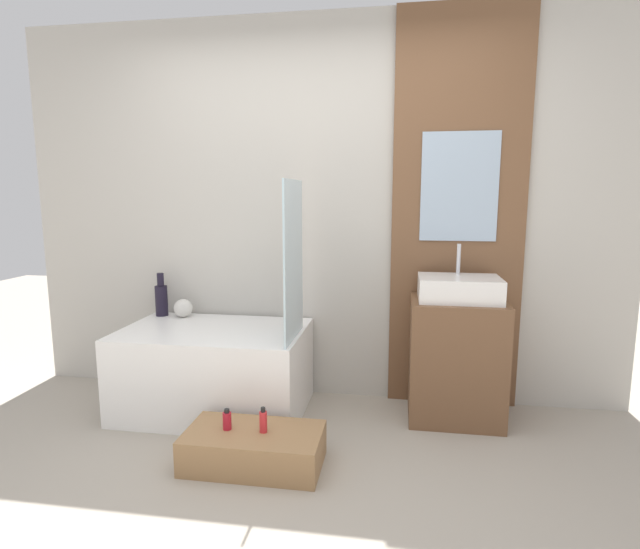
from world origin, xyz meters
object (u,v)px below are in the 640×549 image
at_px(sink, 459,288).
at_px(bottle_soap_secondary, 263,421).
at_px(vase_tall_dark, 161,298).
at_px(vase_round_light, 183,308).
at_px(wooden_step_bench, 254,448).
at_px(bottle_soap_primary, 227,420).
at_px(bathtub, 215,369).

xyz_separation_m(sink, bottle_soap_secondary, (-1.05, -0.76, -0.60)).
xyz_separation_m(vase_tall_dark, vase_round_light, (0.17, -0.02, -0.06)).
relative_size(sink, vase_round_light, 3.79).
relative_size(vase_round_light, bottle_soap_secondary, 0.96).
height_order(wooden_step_bench, vase_round_light, vase_round_light).
bearing_deg(vase_tall_dark, bottle_soap_secondary, -42.33).
bearing_deg(bottle_soap_secondary, bottle_soap_primary, 180.00).
bearing_deg(bottle_soap_primary, wooden_step_bench, 0.00).
bearing_deg(bottle_soap_primary, sink, 31.25).
height_order(vase_round_light, bottle_soap_primary, vase_round_light).
height_order(bathtub, bottle_soap_primary, bathtub).
relative_size(wooden_step_bench, vase_tall_dark, 2.33).
distance_m(wooden_step_bench, sink, 1.54).
xyz_separation_m(bathtub, wooden_step_bench, (0.45, -0.62, -0.19)).
relative_size(sink, vase_tall_dark, 1.60).
bearing_deg(bottle_soap_secondary, sink, 35.79).
bearing_deg(bathtub, bottle_soap_secondary, -51.12).
distance_m(wooden_step_bench, bottle_soap_primary, 0.20).
bearing_deg(wooden_step_bench, bathtub, 125.74).
distance_m(wooden_step_bench, vase_tall_dark, 1.44).
xyz_separation_m(wooden_step_bench, vase_tall_dark, (-0.95, 0.91, 0.59)).
relative_size(bathtub, wooden_step_bench, 1.64).
height_order(sink, bottle_soap_secondary, sink).
height_order(bathtub, vase_round_light, vase_round_light).
relative_size(wooden_step_bench, bottle_soap_secondary, 5.29).
distance_m(vase_tall_dark, vase_round_light, 0.18).
bearing_deg(vase_round_light, sink, -4.03).
height_order(bathtub, bottle_soap_secondary, bathtub).
relative_size(bathtub, sink, 2.39).
height_order(bathtub, wooden_step_bench, bathtub).
bearing_deg(vase_round_light, bottle_soap_primary, -54.70).
xyz_separation_m(sink, vase_round_light, (-1.88, 0.13, -0.22)).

